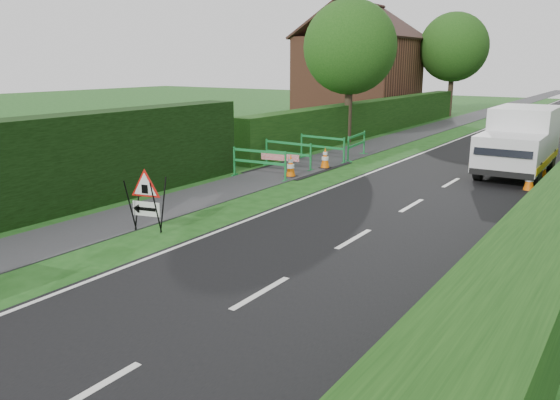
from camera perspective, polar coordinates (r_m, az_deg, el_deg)
The scene contains 19 objects.
ground at distance 10.34m, azimuth -16.79°, elevation -8.08°, with size 120.00×120.00×0.00m, color #184513.
road_surface at distance 41.41m, azimuth 27.09°, elevation 7.40°, with size 6.00×90.00×0.02m, color black.
footpath at distance 42.43m, azimuth 19.68°, elevation 8.25°, with size 2.00×90.00×0.02m, color #2D2D30.
hedge_west_far at distance 30.86m, azimuth 9.79°, elevation 6.91°, with size 1.00×24.00×1.80m, color #14380F.
house_west at distance 40.00m, azimuth 8.17°, elevation 12.76°, with size 7.50×7.40×7.88m.
tree_nw at distance 26.85m, azimuth 7.34°, elevation 15.53°, with size 4.40×4.40×6.70m.
tree_fw at distance 41.75m, azimuth 17.69°, elevation 14.96°, with size 4.80×4.80×7.24m.
triangle_sign at distance 12.77m, azimuth -14.01°, elevation 0.44°, with size 1.04×1.04×1.25m.
works_van at distance 20.65m, azimuth 23.78°, elevation 5.78°, with size 2.06×5.07×2.29m.
traffic_cone_0 at distance 18.17m, azimuth 24.63°, elevation 2.06°, with size 0.38×0.38×0.79m.
traffic_cone_1 at distance 20.56m, azimuth 25.76°, elevation 3.22°, with size 0.38×0.38×0.79m.
traffic_cone_3 at distance 18.60m, azimuth 1.12°, elevation 3.61°, with size 0.38×0.38×0.79m.
traffic_cone_4 at distance 20.19m, azimuth 4.74°, elevation 4.41°, with size 0.38×0.38×0.79m.
ped_barrier_0 at distance 18.36m, azimuth -2.19°, elevation 4.22°, with size 2.08×0.53×1.00m.
ped_barrier_1 at distance 20.20m, azimuth 0.84°, elevation 5.14°, with size 2.07×0.44×1.00m.
ped_barrier_2 at distance 21.79m, azimuth 4.44°, elevation 5.77°, with size 2.08×0.46×1.00m.
ped_barrier_3 at distance 22.56m, azimuth 8.00°, elevation 5.96°, with size 0.61×2.09×1.00m.
redwhite_plank at distance 20.02m, azimuth -0.00°, elevation 3.23°, with size 1.50×0.04×0.25m, color red.
hatchback_car at distance 32.28m, azimuth 24.18°, elevation 7.20°, with size 1.32×3.28×1.12m, color silver.
Camera 1 is at (7.57, -5.92, 3.81)m, focal length 35.00 mm.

